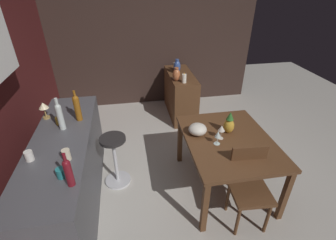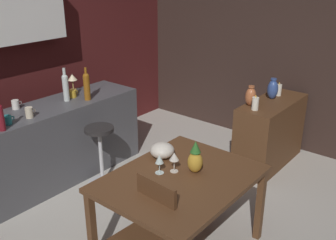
# 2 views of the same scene
# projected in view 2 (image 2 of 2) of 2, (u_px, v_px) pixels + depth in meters

# --- Properties ---
(ground_plane) EXTENTS (9.00, 9.00, 0.00)m
(ground_plane) POSITION_uv_depth(u_px,v_px,m) (151.00, 223.00, 3.75)
(ground_plane) COLOR #B7B2A8
(wall_kitchen_back) EXTENTS (5.20, 0.33, 2.60)m
(wall_kitchen_back) POSITION_uv_depth(u_px,v_px,m) (10.00, 52.00, 4.39)
(wall_kitchen_back) COLOR #4C1919
(wall_kitchen_back) RESTS_ON ground_plane
(wall_side_right) EXTENTS (0.10, 4.40, 2.60)m
(wall_side_right) POSITION_uv_depth(u_px,v_px,m) (257.00, 46.00, 5.27)
(wall_side_right) COLOR #33231E
(wall_side_right) RESTS_ON ground_plane
(dining_table) EXTENTS (1.27, 1.00, 0.74)m
(dining_table) POSITION_uv_depth(u_px,v_px,m) (180.00, 185.00, 3.16)
(dining_table) COLOR #56351E
(dining_table) RESTS_ON ground_plane
(kitchen_counter) EXTENTS (2.10, 0.60, 0.90)m
(kitchen_counter) POSITION_uv_depth(u_px,v_px,m) (55.00, 143.00, 4.39)
(kitchen_counter) COLOR #4C4C51
(kitchen_counter) RESTS_ON ground_plane
(sideboard_cabinet) EXTENTS (1.10, 0.44, 0.82)m
(sideboard_cabinet) POSITION_uv_depth(u_px,v_px,m) (270.00, 133.00, 4.75)
(sideboard_cabinet) COLOR #56351E
(sideboard_cabinet) RESTS_ON ground_plane
(chair_near_window) EXTENTS (0.43, 0.43, 0.90)m
(chair_near_window) POSITION_uv_depth(u_px,v_px,m) (146.00, 235.00, 2.84)
(chair_near_window) COLOR #56351E
(chair_near_window) RESTS_ON ground_plane
(bar_stool) EXTENTS (0.34, 0.34, 0.71)m
(bar_stool) POSITION_uv_depth(u_px,v_px,m) (101.00, 155.00, 4.28)
(bar_stool) COLOR #262323
(bar_stool) RESTS_ON ground_plane
(wine_glass_left) EXTENTS (0.07, 0.07, 0.17)m
(wine_glass_left) POSITION_uv_depth(u_px,v_px,m) (159.00, 160.00, 3.14)
(wine_glass_left) COLOR silver
(wine_glass_left) RESTS_ON dining_table
(wine_glass_right) EXTENTS (0.08, 0.08, 0.17)m
(wine_glass_right) POSITION_uv_depth(u_px,v_px,m) (174.00, 157.00, 3.16)
(wine_glass_right) COLOR silver
(wine_glass_right) RESTS_ON dining_table
(pineapple_centerpiece) EXTENTS (0.13, 0.13, 0.28)m
(pineapple_centerpiece) POSITION_uv_depth(u_px,v_px,m) (195.00, 159.00, 3.16)
(pineapple_centerpiece) COLOR gold
(pineapple_centerpiece) RESTS_ON dining_table
(fruit_bowl) EXTENTS (0.22, 0.22, 0.13)m
(fruit_bowl) POSITION_uv_depth(u_px,v_px,m) (162.00, 150.00, 3.42)
(fruit_bowl) COLOR beige
(fruit_bowl) RESTS_ON dining_table
(wine_bottle_clear) EXTENTS (0.07, 0.07, 0.38)m
(wine_bottle_clear) POSITION_uv_depth(u_px,v_px,m) (66.00, 86.00, 4.32)
(wine_bottle_clear) COLOR silver
(wine_bottle_clear) RESTS_ON kitchen_counter
(wine_bottle_ruby) EXTENTS (0.06, 0.06, 0.32)m
(wine_bottle_ruby) POSITION_uv_depth(u_px,v_px,m) (0.00, 116.00, 3.55)
(wine_bottle_ruby) COLOR maroon
(wine_bottle_ruby) RESTS_ON kitchen_counter
(wine_bottle_amber) EXTENTS (0.07, 0.07, 0.38)m
(wine_bottle_amber) POSITION_uv_depth(u_px,v_px,m) (87.00, 85.00, 4.35)
(wine_bottle_amber) COLOR #8C5114
(wine_bottle_amber) RESTS_ON kitchen_counter
(cup_cream) EXTENTS (0.11, 0.08, 0.11)m
(cup_cream) POSITION_uv_depth(u_px,v_px,m) (29.00, 113.00, 3.88)
(cup_cream) COLOR beige
(cup_cream) RESTS_ON kitchen_counter
(cup_mustard) EXTENTS (0.13, 0.09, 0.08)m
(cup_mustard) POSITION_uv_depth(u_px,v_px,m) (72.00, 94.00, 4.48)
(cup_mustard) COLOR gold
(cup_mustard) RESTS_ON kitchen_counter
(cup_white) EXTENTS (0.11, 0.08, 0.10)m
(cup_white) POSITION_uv_depth(u_px,v_px,m) (16.00, 105.00, 4.11)
(cup_white) COLOR white
(cup_white) RESTS_ON kitchen_counter
(cup_teal) EXTENTS (0.12, 0.08, 0.09)m
(cup_teal) POSITION_uv_depth(u_px,v_px,m) (8.00, 120.00, 3.72)
(cup_teal) COLOR teal
(cup_teal) RESTS_ON kitchen_counter
(counter_lamp) EXTENTS (0.11, 0.11, 0.21)m
(counter_lamp) POSITION_uv_depth(u_px,v_px,m) (72.00, 79.00, 4.67)
(counter_lamp) COLOR #A58447
(counter_lamp) RESTS_ON kitchen_counter
(pillar_candle_tall) EXTENTS (0.08, 0.08, 0.17)m
(pillar_candle_tall) POSITION_uv_depth(u_px,v_px,m) (255.00, 104.00, 4.31)
(pillar_candle_tall) COLOR white
(pillar_candle_tall) RESTS_ON sideboard_cabinet
(pillar_candle_short) EXTENTS (0.07, 0.07, 0.17)m
(pillar_candle_short) POSITION_uv_depth(u_px,v_px,m) (279.00, 90.00, 4.78)
(pillar_candle_short) COLOR white
(pillar_candle_short) RESTS_ON sideboard_cabinet
(vase_copper) EXTENTS (0.13, 0.13, 0.24)m
(vase_copper) POSITION_uv_depth(u_px,v_px,m) (251.00, 96.00, 4.43)
(vase_copper) COLOR #B26038
(vase_copper) RESTS_ON sideboard_cabinet
(vase_ceramic_blue) EXTENTS (0.13, 0.13, 0.26)m
(vase_ceramic_blue) POSITION_uv_depth(u_px,v_px,m) (273.00, 89.00, 4.65)
(vase_ceramic_blue) COLOR #334C8C
(vase_ceramic_blue) RESTS_ON sideboard_cabinet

